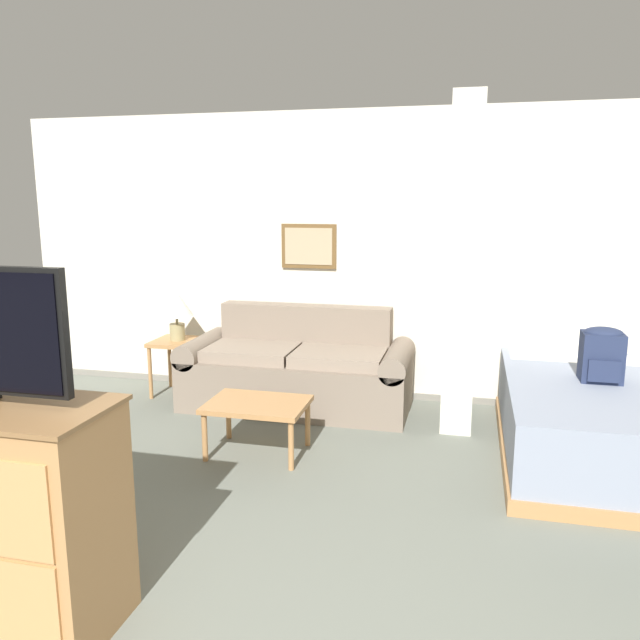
# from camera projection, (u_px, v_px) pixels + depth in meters

# --- Properties ---
(wall_back) EXTENTS (7.28, 0.16, 2.60)m
(wall_back) POSITION_uv_depth(u_px,v_px,m) (395.00, 258.00, 5.63)
(wall_back) COLOR silver
(wall_back) RESTS_ON ground_plane
(wall_partition_pillar) EXTENTS (0.24, 0.83, 2.60)m
(wall_partition_pillar) POSITION_uv_depth(u_px,v_px,m) (463.00, 265.00, 5.04)
(wall_partition_pillar) COLOR silver
(wall_partition_pillar) RESTS_ON ground_plane
(couch) EXTENTS (2.00, 0.84, 0.87)m
(couch) POSITION_uv_depth(u_px,v_px,m) (298.00, 371.00, 5.54)
(couch) COLOR gray
(couch) RESTS_ON ground_plane
(coffee_table) EXTENTS (0.71, 0.53, 0.39)m
(coffee_table) POSITION_uv_depth(u_px,v_px,m) (257.00, 408.00, 4.49)
(coffee_table) COLOR #B27F4C
(coffee_table) RESTS_ON ground_plane
(side_table) EXTENTS (0.45, 0.45, 0.52)m
(side_table) POSITION_uv_depth(u_px,v_px,m) (178.00, 349.00, 5.85)
(side_table) COLOR #B27F4C
(side_table) RESTS_ON ground_plane
(table_lamp) EXTENTS (0.31, 0.31, 0.48)m
(table_lamp) POSITION_uv_depth(u_px,v_px,m) (176.00, 306.00, 5.77)
(table_lamp) COLOR tan
(table_lamp) RESTS_ON side_table
(bed) EXTENTS (1.79, 2.00, 0.55)m
(bed) POSITION_uv_depth(u_px,v_px,m) (635.00, 423.00, 4.36)
(bed) COLOR #B27F4C
(bed) RESTS_ON ground_plane
(backpack) EXTENTS (0.28, 0.25, 0.39)m
(backpack) POSITION_uv_depth(u_px,v_px,m) (602.00, 353.00, 4.39)
(backpack) COLOR #232D4C
(backpack) RESTS_ON bed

